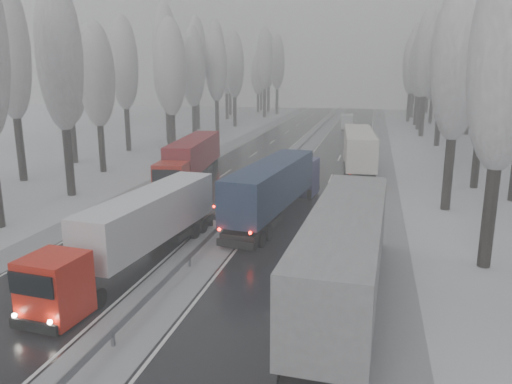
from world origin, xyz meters
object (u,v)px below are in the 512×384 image
at_px(truck_red_white, 141,225).
at_px(box_truck_distant, 347,121).
at_px(truck_red_red, 191,158).
at_px(truck_blue_box, 277,185).
at_px(truck_cream_box, 358,148).
at_px(truck_grey_tarp, 348,246).

bearing_deg(truck_red_white, box_truck_distant, 89.37).
bearing_deg(truck_red_red, truck_blue_box, -50.07).
height_order(truck_cream_box, truck_red_red, truck_cream_box).
xyz_separation_m(truck_blue_box, truck_red_red, (-9.72, 9.22, -0.05)).
height_order(truck_grey_tarp, box_truck_distant, truck_grey_tarp).
distance_m(truck_grey_tarp, truck_cream_box, 30.20).
bearing_deg(truck_red_white, truck_red_red, 107.93).
xyz_separation_m(truck_cream_box, box_truck_distant, (-3.36, 40.39, -1.25)).
bearing_deg(truck_cream_box, box_truck_distant, 90.34).
bearing_deg(truck_grey_tarp, truck_red_white, 170.75).
bearing_deg(truck_red_red, truck_grey_tarp, -61.37).
bearing_deg(truck_red_red, box_truck_distant, 70.42).
xyz_separation_m(truck_blue_box, box_truck_distant, (1.58, 58.20, -1.08)).
xyz_separation_m(truck_grey_tarp, box_truck_distant, (-3.95, 70.59, -1.37)).
xyz_separation_m(truck_cream_box, truck_red_red, (-14.66, -8.59, -0.21)).
bearing_deg(box_truck_distant, truck_cream_box, -88.64).
bearing_deg(truck_grey_tarp, truck_red_red, 127.60).
bearing_deg(truck_cream_box, truck_grey_tarp, -93.29).
height_order(box_truck_distant, truck_red_white, truck_red_white).
height_order(truck_cream_box, box_truck_distant, truck_cream_box).
distance_m(truck_grey_tarp, truck_blue_box, 13.57).
relative_size(truck_grey_tarp, truck_red_red, 1.14).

